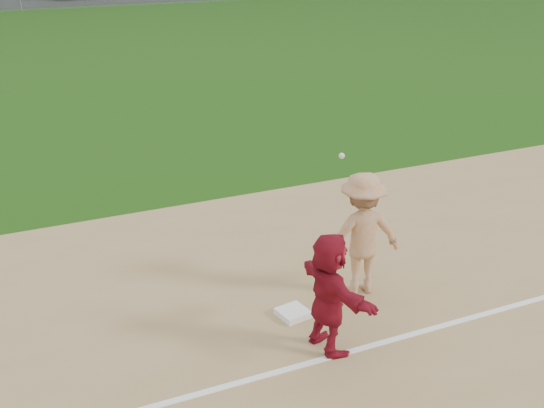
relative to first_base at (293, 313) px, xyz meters
name	(u,v)px	position (x,y,z in m)	size (l,w,h in m)	color
ground	(315,325)	(0.20, -0.32, -0.07)	(160.00, 160.00, 0.00)	#1A440D
foul_line	(344,353)	(0.20, -1.12, -0.04)	(60.00, 0.10, 0.01)	white
parking_asphalt	(13,1)	(0.20, 45.68, -0.06)	(120.00, 10.00, 0.01)	black
first_base	(293,313)	(0.00, 0.00, 0.00)	(0.41, 0.41, 0.09)	white
base_runner	(329,293)	(0.07, -0.91, 0.79)	(1.56, 0.50, 1.68)	maroon
first_base_play	(362,234)	(1.25, 0.24, 0.92)	(1.34, 0.90, 2.35)	#9C9C9F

